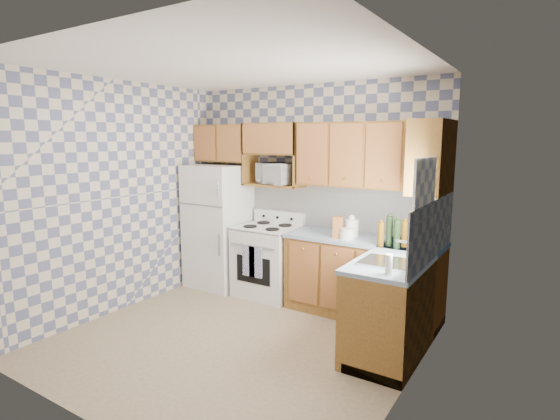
{
  "coord_description": "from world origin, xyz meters",
  "views": [
    {
      "loc": [
        2.61,
        -3.28,
        2.03
      ],
      "look_at": [
        0.05,
        0.75,
        1.25
      ],
      "focal_mm": 28.0,
      "sensor_mm": 36.0,
      "label": 1
    }
  ],
  "objects_px": {
    "microwave": "(277,174)",
    "electric_kettle": "(352,228)",
    "refrigerator": "(218,226)",
    "stove_body": "(268,262)"
  },
  "relations": [
    {
      "from": "stove_body",
      "to": "microwave",
      "type": "distance_m",
      "value": 1.15
    },
    {
      "from": "stove_body",
      "to": "microwave",
      "type": "relative_size",
      "value": 1.81
    },
    {
      "from": "stove_body",
      "to": "electric_kettle",
      "type": "distance_m",
      "value": 1.27
    },
    {
      "from": "refrigerator",
      "to": "microwave",
      "type": "xyz_separation_m",
      "value": [
        0.84,
        0.19,
        0.75
      ]
    },
    {
      "from": "refrigerator",
      "to": "stove_body",
      "type": "relative_size",
      "value": 1.87
    },
    {
      "from": "refrigerator",
      "to": "stove_body",
      "type": "xyz_separation_m",
      "value": [
        0.8,
        0.03,
        -0.39
      ]
    },
    {
      "from": "microwave",
      "to": "refrigerator",
      "type": "bearing_deg",
      "value": -154.28
    },
    {
      "from": "refrigerator",
      "to": "electric_kettle",
      "type": "relative_size",
      "value": 8.64
    },
    {
      "from": "refrigerator",
      "to": "microwave",
      "type": "height_order",
      "value": "microwave"
    },
    {
      "from": "microwave",
      "to": "electric_kettle",
      "type": "bearing_deg",
      "value": 6.37
    }
  ]
}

